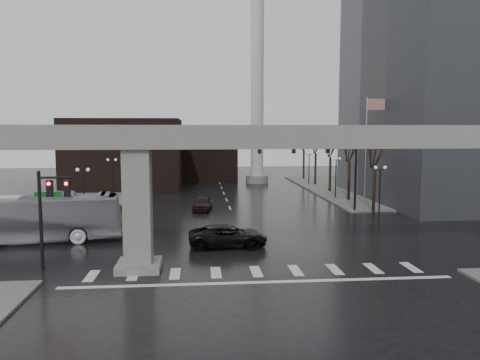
{
  "coord_description": "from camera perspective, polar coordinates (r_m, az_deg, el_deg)",
  "views": [
    {
      "loc": [
        -3.39,
        -27.96,
        8.4
      ],
      "look_at": [
        -0.12,
        8.43,
        4.5
      ],
      "focal_mm": 35.0,
      "sensor_mm": 36.0,
      "label": 1
    }
  ],
  "objects": [
    {
      "name": "lamp_left_1",
      "position": [
        57.08,
        -15.32,
        0.92
      ],
      "size": [
        1.22,
        0.32,
        5.11
      ],
      "color": "black",
      "rests_on": "ground"
    },
    {
      "name": "lamp_right_2",
      "position": [
        72.14,
        8.42,
        2.11
      ],
      "size": [
        1.22,
        0.32,
        5.11
      ],
      "color": "black",
      "rests_on": "ground"
    },
    {
      "name": "tree_right_3",
      "position": [
        72.44,
        9.21,
        1.72
      ],
      "size": [
        1.11,
        1.66,
        8.02
      ],
      "color": "black",
      "rests_on": "ground"
    },
    {
      "name": "tree_right_4",
      "position": [
        80.19,
        7.8,
        2.2
      ],
      "size": [
        1.12,
        1.69,
        8.19
      ],
      "color": "black",
      "rests_on": "ground"
    },
    {
      "name": "tree_right_1",
      "position": [
        57.14,
        13.17,
        0.36
      ],
      "size": [
        1.09,
        1.61,
        7.67
      ],
      "color": "black",
      "rests_on": "ground"
    },
    {
      "name": "lamp_left_0",
      "position": [
        43.44,
        -18.56,
        -0.74
      ],
      "size": [
        1.22,
        0.32,
        5.11
      ],
      "color": "black",
      "rests_on": "ground"
    },
    {
      "name": "signal_mast_arm",
      "position": [
        48.44,
        9.7,
        2.96
      ],
      "size": [
        12.12,
        0.43,
        8.0
      ],
      "color": "black",
      "rests_on": "ground"
    },
    {
      "name": "tree_right_0",
      "position": [
        49.66,
        16.06,
        -0.64
      ],
      "size": [
        1.09,
        1.58,
        7.5
      ],
      "color": "black",
      "rests_on": "ground"
    },
    {
      "name": "flagpole_assembly",
      "position": [
        53.35,
        15.43,
        4.94
      ],
      "size": [
        2.06,
        0.12,
        12.0
      ],
      "color": "silver",
      "rests_on": "ground"
    },
    {
      "name": "elevated_guideway",
      "position": [
        28.38,
        4.31,
        3.01
      ],
      "size": [
        48.0,
        2.6,
        8.7
      ],
      "color": "gray",
      "rests_on": "ground"
    },
    {
      "name": "sidewalk_ne",
      "position": [
        70.88,
        19.41,
        -1.0
      ],
      "size": [
        28.0,
        36.0,
        0.15
      ],
      "primitive_type": "cube",
      "color": "slate",
      "rests_on": "ground"
    },
    {
      "name": "signal_left_pole",
      "position": [
        30.12,
        -22.21,
        -2.62
      ],
      "size": [
        2.3,
        0.3,
        6.0
      ],
      "color": "black",
      "rests_on": "ground"
    },
    {
      "name": "pickup_truck",
      "position": [
        33.99,
        -1.47,
        -6.84
      ],
      "size": [
        5.69,
        2.63,
        1.58
      ],
      "primitive_type": "imported",
      "rotation": [
        0.0,
        0.0,
        1.57
      ],
      "color": "black",
      "rests_on": "ground"
    },
    {
      "name": "lamp_right_1",
      "position": [
        58.66,
        11.62,
        1.15
      ],
      "size": [
        1.22,
        0.32,
        5.11
      ],
      "color": "black",
      "rests_on": "ground"
    },
    {
      "name": "lamp_left_2",
      "position": [
        70.86,
        -13.33,
        1.94
      ],
      "size": [
        1.22,
        0.32,
        5.11
      ],
      "color": "black",
      "rests_on": "ground"
    },
    {
      "name": "sidewalk_nw",
      "position": [
        68.35,
        -24.42,
        -1.45
      ],
      "size": [
        28.0,
        36.0,
        0.15
      ],
      "primitive_type": "cube",
      "color": "slate",
      "rests_on": "ground"
    },
    {
      "name": "lamp_right_0",
      "position": [
        45.5,
        16.69,
        -0.38
      ],
      "size": [
        1.22,
        0.32,
        5.11
      ],
      "color": "black",
      "rests_on": "ground"
    },
    {
      "name": "building_far_left",
      "position": [
        70.84,
        -13.77,
        3.16
      ],
      "size": [
        16.0,
        14.0,
        10.0
      ],
      "primitive_type": "cube",
      "color": "black",
      "rests_on": "ground"
    },
    {
      "name": "city_bus",
      "position": [
        38.45,
        -24.14,
        -4.26
      ],
      "size": [
        13.54,
        4.68,
        3.69
      ],
      "primitive_type": "imported",
      "rotation": [
        0.0,
        0.0,
        1.69
      ],
      "color": "silver",
      "rests_on": "ground"
    },
    {
      "name": "smokestack",
      "position": [
        74.72,
        2.13,
        9.88
      ],
      "size": [
        3.6,
        3.6,
        30.0
      ],
      "color": "silver",
      "rests_on": "ground"
    },
    {
      "name": "ground",
      "position": [
        29.39,
        1.73,
        -10.52
      ],
      "size": [
        160.0,
        160.0,
        0.0
      ],
      "primitive_type": "plane",
      "color": "black",
      "rests_on": "ground"
    },
    {
      "name": "office_tower",
      "position": [
        63.68,
        25.71,
        16.92
      ],
      "size": [
        22.0,
        26.0,
        42.0
      ],
      "primitive_type": "cube",
      "color": "slate",
      "rests_on": "ground"
    },
    {
      "name": "far_car",
      "position": [
        49.48,
        -4.6,
        -2.81
      ],
      "size": [
        2.34,
        4.64,
        1.52
      ],
      "primitive_type": "imported",
      "rotation": [
        0.0,
        0.0,
        -0.13
      ],
      "color": "black",
      "rests_on": "ground"
    },
    {
      "name": "tree_right_2",
      "position": [
        64.75,
        10.95,
        1.12
      ],
      "size": [
        1.1,
        1.63,
        7.85
      ],
      "color": "black",
      "rests_on": "ground"
    },
    {
      "name": "building_far_mid",
      "position": [
        80.09,
        -4.14,
        2.92
      ],
      "size": [
        10.0,
        10.0,
        8.0
      ],
      "primitive_type": "cube",
      "color": "black",
      "rests_on": "ground"
    }
  ]
}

